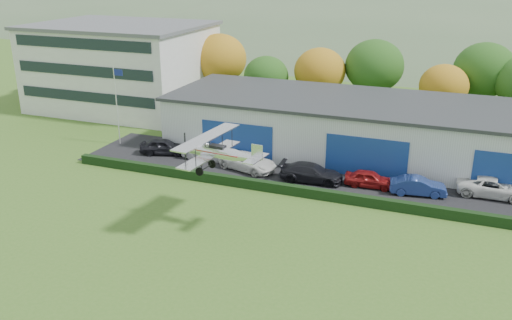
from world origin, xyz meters
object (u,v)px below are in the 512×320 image
(car_1, at_px, (207,152))
(car_2, at_px, (248,162))
(office_block, at_px, (123,66))
(flagpole, at_px, (117,98))
(car_4, at_px, (369,179))
(car_6, at_px, (493,187))
(hangar, at_px, (378,129))
(biplane, at_px, (219,151))
(car_3, at_px, (311,173))
(car_0, at_px, (164,146))
(car_5, at_px, (418,186))

(car_1, distance_m, car_2, 4.76)
(office_block, distance_m, car_1, 23.46)
(flagpole, xyz_separation_m, car_4, (25.63, -2.05, -4.04))
(car_6, bearing_deg, hangar, 57.28)
(car_1, relative_size, car_2, 0.85)
(biplane, bearing_deg, hangar, 73.18)
(car_4, bearing_deg, car_2, 87.40)
(car_2, distance_m, biplane, 11.85)
(car_2, distance_m, car_4, 10.78)
(car_3, xyz_separation_m, car_6, (14.28, 2.23, -0.01))
(car_0, xyz_separation_m, car_2, (9.15, -0.92, -0.03))
(flagpole, relative_size, car_5, 1.82)
(car_1, xyz_separation_m, car_2, (4.64, -1.09, -0.01))
(car_1, relative_size, car_5, 1.03)
(office_block, relative_size, car_0, 4.57)
(car_3, height_order, car_6, car_3)
(car_0, xyz_separation_m, car_6, (29.41, 0.72, -0.00))
(car_3, bearing_deg, car_1, 77.14)
(car_2, bearing_deg, office_block, 72.02)
(car_2, bearing_deg, car_6, -70.09)
(car_0, bearing_deg, car_3, -112.11)
(office_block, bearing_deg, flagpole, -58.03)
(office_block, distance_m, flagpole, 15.33)
(car_3, height_order, biplane, biplane)
(car_3, bearing_deg, car_2, 80.49)
(car_1, bearing_deg, car_6, -91.94)
(car_5, height_order, biplane, biplane)
(car_4, bearing_deg, office_block, 63.31)
(flagpole, distance_m, car_4, 26.02)
(flagpole, xyz_separation_m, car_2, (14.84, -2.06, -3.99))
(car_2, xyz_separation_m, biplane, (2.15, -10.64, 4.77))
(hangar, xyz_separation_m, car_6, (10.22, -6.40, -1.84))
(office_block, distance_m, car_5, 40.86)
(car_6, bearing_deg, car_3, 98.22)
(car_0, relative_size, biplane, 0.64)
(car_0, height_order, car_2, car_0)
(office_block, bearing_deg, car_1, -37.32)
(car_0, relative_size, car_6, 0.82)
(car_2, height_order, car_3, car_3)
(car_1, relative_size, biplane, 0.65)
(car_2, bearing_deg, car_3, -80.38)
(car_0, distance_m, biplane, 16.84)
(car_5, distance_m, biplane, 16.99)
(hangar, height_order, biplane, biplane)
(hangar, distance_m, car_3, 9.71)
(car_4, relative_size, biplane, 0.58)
(flagpole, distance_m, car_6, 35.33)
(car_1, distance_m, biplane, 14.36)
(car_1, height_order, car_6, car_6)
(hangar, distance_m, car_0, 20.55)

